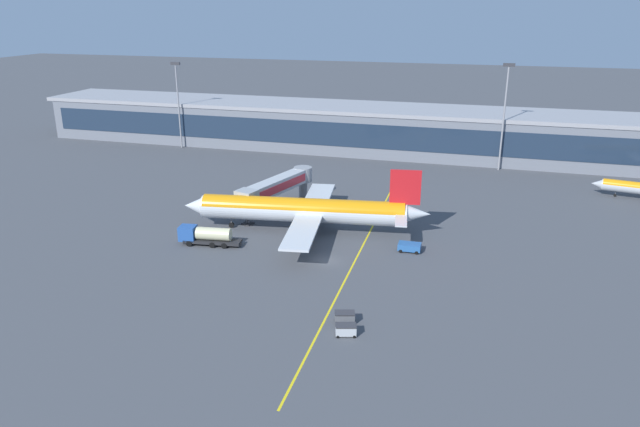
% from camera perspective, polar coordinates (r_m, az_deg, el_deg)
% --- Properties ---
extents(ground_plane, '(700.00, 700.00, 0.00)m').
position_cam_1_polar(ground_plane, '(97.28, 0.60, -4.54)').
color(ground_plane, '#47494F').
extents(apron_lead_in_line, '(2.14, 79.99, 0.01)m').
position_cam_1_polar(apron_lead_in_line, '(98.06, 3.46, -4.38)').
color(apron_lead_in_line, yellow).
rests_on(apron_lead_in_line, ground_plane).
extents(terminal_building, '(181.57, 21.67, 12.47)m').
position_cam_1_polar(terminal_building, '(172.40, 2.07, 8.29)').
color(terminal_building, slate).
rests_on(terminal_building, ground_plane).
extents(main_airliner, '(45.44, 36.11, 12.34)m').
position_cam_1_polar(main_airliner, '(108.25, -1.53, 0.34)').
color(main_airliner, silver).
rests_on(main_airliner, ground_plane).
extents(jet_bridge, '(9.24, 22.52, 6.81)m').
position_cam_1_polar(jet_bridge, '(120.03, -3.99, 2.72)').
color(jet_bridge, '#B2B7BC').
rests_on(jet_bridge, ground_plane).
extents(fuel_tanker, '(11.03, 3.89, 3.25)m').
position_cam_1_polar(fuel_tanker, '(104.82, -10.89, -2.06)').
color(fuel_tanker, '#232326').
rests_on(fuel_tanker, ground_plane).
extents(pushback_tug, '(3.84, 2.38, 1.40)m').
position_cam_1_polar(pushback_tug, '(101.69, 8.62, -3.16)').
color(pushback_tug, '#285B9E').
rests_on(pushback_tug, ground_plane).
extents(baggage_cart_0, '(2.98, 2.25, 1.48)m').
position_cam_1_polar(baggage_cart_0, '(76.42, 2.49, -11.05)').
color(baggage_cart_0, '#B2B7BC').
rests_on(baggage_cart_0, ground_plane).
extents(baggage_cart_1, '(2.98, 2.25, 1.48)m').
position_cam_1_polar(baggage_cart_1, '(79.19, 2.38, -9.88)').
color(baggage_cart_1, '#595B60').
rests_on(baggage_cart_1, ground_plane).
extents(apron_light_mast_1, '(2.80, 0.50, 26.26)m').
position_cam_1_polar(apron_light_mast_1, '(154.11, 17.27, 9.47)').
color(apron_light_mast_1, gray).
rests_on(apron_light_mast_1, ground_plane).
extents(apron_light_mast_2, '(2.80, 0.50, 24.31)m').
position_cam_1_polar(apron_light_mast_2, '(176.61, -13.45, 10.65)').
color(apron_light_mast_2, gray).
rests_on(apron_light_mast_2, ground_plane).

